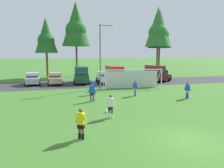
{
  "coord_description": "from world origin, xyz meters",
  "views": [
    {
      "loc": [
        -6.41,
        -8.85,
        4.4
      ],
      "look_at": [
        -1.71,
        8.86,
        1.79
      ],
      "focal_mm": 34.04,
      "sensor_mm": 36.0,
      "label": 1
    }
  ],
  "objects_px": {
    "soccer_ball": "(106,111)",
    "player_winger_left": "(92,93)",
    "parked_car_slot_left": "(55,78)",
    "parked_car_slot_end": "(161,75)",
    "referee": "(81,124)",
    "player_defender_far": "(135,88)",
    "soccer_goal": "(132,78)",
    "street_lamp": "(102,56)",
    "player_winger_right": "(111,106)",
    "parked_car_slot_center_left": "(81,74)",
    "parked_car_slot_center": "(104,77)",
    "parked_car_slot_far_left": "(33,79)",
    "parked_car_slot_center_right": "(115,74)",
    "parked_car_slot_far_right": "(155,73)",
    "player_striker_near": "(187,90)",
    "parked_car_slot_right": "(145,77)",
    "player_midfield_center": "(94,87)"
  },
  "relations": [
    {
      "from": "parked_car_slot_center",
      "to": "parked_car_slot_far_left",
      "type": "bearing_deg",
      "value": 175.95
    },
    {
      "from": "parked_car_slot_center_left",
      "to": "parked_car_slot_center",
      "type": "distance_m",
      "value": 3.45
    },
    {
      "from": "parked_car_slot_center_right",
      "to": "parked_car_slot_far_right",
      "type": "bearing_deg",
      "value": 3.09
    },
    {
      "from": "player_midfield_center",
      "to": "parked_car_slot_far_right",
      "type": "relative_size",
      "value": 0.34
    },
    {
      "from": "soccer_ball",
      "to": "street_lamp",
      "type": "height_order",
      "value": "street_lamp"
    },
    {
      "from": "parked_car_slot_center",
      "to": "parked_car_slot_center_left",
      "type": "bearing_deg",
      "value": 174.59
    },
    {
      "from": "parked_car_slot_center",
      "to": "parked_car_slot_far_right",
      "type": "relative_size",
      "value": 0.9
    },
    {
      "from": "player_winger_left",
      "to": "parked_car_slot_far_left",
      "type": "xyz_separation_m",
      "value": [
        -6.46,
        13.07,
        0.05
      ]
    },
    {
      "from": "player_striker_near",
      "to": "referee",
      "type": "bearing_deg",
      "value": -146.64
    },
    {
      "from": "parked_car_slot_far_left",
      "to": "parked_car_slot_center_right",
      "type": "distance_m",
      "value": 12.05
    },
    {
      "from": "parked_car_slot_center",
      "to": "player_striker_near",
      "type": "bearing_deg",
      "value": -67.7
    },
    {
      "from": "street_lamp",
      "to": "parked_car_slot_left",
      "type": "bearing_deg",
      "value": 136.64
    },
    {
      "from": "soccer_goal",
      "to": "parked_car_slot_center_left",
      "type": "bearing_deg",
      "value": 133.37
    },
    {
      "from": "soccer_goal",
      "to": "parked_car_slot_far_left",
      "type": "height_order",
      "value": "soccer_goal"
    },
    {
      "from": "parked_car_slot_center_left",
      "to": "street_lamp",
      "type": "distance_m",
      "value": 6.51
    },
    {
      "from": "player_defender_far",
      "to": "player_winger_right",
      "type": "bearing_deg",
      "value": -122.89
    },
    {
      "from": "soccer_ball",
      "to": "player_winger_right",
      "type": "height_order",
      "value": "player_winger_right"
    },
    {
      "from": "player_midfield_center",
      "to": "soccer_goal",
      "type": "bearing_deg",
      "value": 29.28
    },
    {
      "from": "player_winger_left",
      "to": "parked_car_slot_end",
      "type": "xyz_separation_m",
      "value": [
        13.89,
        13.1,
        0.05
      ]
    },
    {
      "from": "player_defender_far",
      "to": "parked_car_slot_center",
      "type": "bearing_deg",
      "value": 95.04
    },
    {
      "from": "player_defender_far",
      "to": "parked_car_slot_end",
      "type": "relative_size",
      "value": 0.38
    },
    {
      "from": "player_striker_near",
      "to": "parked_car_slot_far_right",
      "type": "relative_size",
      "value": 0.34
    },
    {
      "from": "player_winger_right",
      "to": "player_midfield_center",
      "type": "bearing_deg",
      "value": 87.83
    },
    {
      "from": "referee",
      "to": "parked_car_slot_far_right",
      "type": "height_order",
      "value": "parked_car_slot_far_right"
    },
    {
      "from": "player_winger_right",
      "to": "parked_car_slot_center",
      "type": "xyz_separation_m",
      "value": [
        3.48,
        17.71,
        0.05
      ]
    },
    {
      "from": "parked_car_slot_center",
      "to": "parked_car_slot_right",
      "type": "height_order",
      "value": "same"
    },
    {
      "from": "player_striker_near",
      "to": "parked_car_slot_center",
      "type": "bearing_deg",
      "value": 112.3
    },
    {
      "from": "parked_car_slot_left",
      "to": "parked_car_slot_end",
      "type": "relative_size",
      "value": 0.99
    },
    {
      "from": "player_striker_near",
      "to": "parked_car_slot_center_left",
      "type": "bearing_deg",
      "value": 122.94
    },
    {
      "from": "parked_car_slot_far_left",
      "to": "parked_car_slot_center_right",
      "type": "relative_size",
      "value": 0.88
    },
    {
      "from": "soccer_goal",
      "to": "referee",
      "type": "xyz_separation_m",
      "value": [
        -8.37,
        -15.01,
        -0.47
      ]
    },
    {
      "from": "referee",
      "to": "player_defender_far",
      "type": "xyz_separation_m",
      "value": [
        6.85,
        10.06,
        0.0
      ]
    },
    {
      "from": "player_striker_near",
      "to": "parked_car_slot_right",
      "type": "distance_m",
      "value": 12.55
    },
    {
      "from": "parked_car_slot_end",
      "to": "street_lamp",
      "type": "relative_size",
      "value": 0.54
    },
    {
      "from": "parked_car_slot_right",
      "to": "street_lamp",
      "type": "distance_m",
      "value": 9.49
    },
    {
      "from": "soccer_ball",
      "to": "parked_car_slot_center_right",
      "type": "bearing_deg",
      "value": 72.3
    },
    {
      "from": "parked_car_slot_left",
      "to": "street_lamp",
      "type": "bearing_deg",
      "value": -43.36
    },
    {
      "from": "soccer_goal",
      "to": "player_striker_near",
      "type": "height_order",
      "value": "soccer_goal"
    },
    {
      "from": "player_striker_near",
      "to": "street_lamp",
      "type": "distance_m",
      "value": 11.23
    },
    {
      "from": "street_lamp",
      "to": "parked_car_slot_center_left",
      "type": "bearing_deg",
      "value": 109.6
    },
    {
      "from": "parked_car_slot_center_left",
      "to": "street_lamp",
      "type": "height_order",
      "value": "street_lamp"
    },
    {
      "from": "soccer_goal",
      "to": "parked_car_slot_center_right",
      "type": "distance_m",
      "value": 5.77
    },
    {
      "from": "parked_car_slot_far_left",
      "to": "player_striker_near",
      "type": "bearing_deg",
      "value": -41.79
    },
    {
      "from": "soccer_ball",
      "to": "player_winger_left",
      "type": "xyz_separation_m",
      "value": [
        -0.37,
        4.06,
        0.71
      ]
    },
    {
      "from": "player_striker_near",
      "to": "player_winger_right",
      "type": "height_order",
      "value": "same"
    },
    {
      "from": "parked_car_slot_far_left",
      "to": "parked_car_slot_right",
      "type": "distance_m",
      "value": 16.76
    },
    {
      "from": "referee",
      "to": "street_lamp",
      "type": "xyz_separation_m",
      "value": [
        4.47,
        15.69,
        3.32
      ]
    },
    {
      "from": "player_defender_far",
      "to": "soccer_goal",
      "type": "bearing_deg",
      "value": 72.96
    },
    {
      "from": "referee",
      "to": "street_lamp",
      "type": "height_order",
      "value": "street_lamp"
    },
    {
      "from": "parked_car_slot_left",
      "to": "parked_car_slot_end",
      "type": "distance_m",
      "value": 17.24
    }
  ]
}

